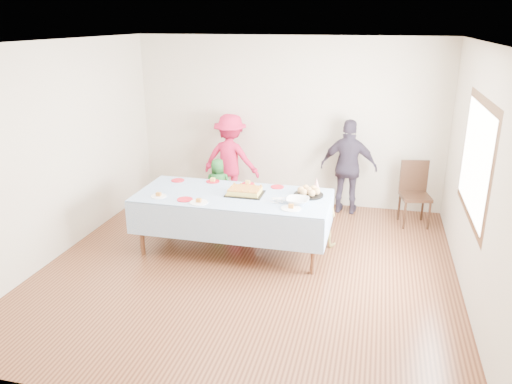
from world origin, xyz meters
TOP-DOWN VIEW (x-y plane):
  - ground at (0.00, 0.00)m, footprint 5.00×5.00m
  - room_walls at (0.05, 0.00)m, footprint 5.04×5.04m
  - party_table at (-0.33, 0.45)m, footprint 2.50×1.10m
  - birthday_cake at (-0.18, 0.50)m, footprint 0.47×0.36m
  - rolls_tray at (0.63, 0.65)m, footprint 0.38×0.38m
  - punch_bowl at (0.54, 0.32)m, footprint 0.29×0.29m
  - party_hat at (0.69, 0.88)m, footprint 0.10×0.10m
  - fork_pile at (0.31, 0.31)m, footprint 0.24×0.18m
  - plate_red_far_a at (-1.25, 0.82)m, footprint 0.18×0.18m
  - plate_red_far_b at (-0.75, 0.90)m, footprint 0.19×0.19m
  - plate_red_far_c at (-0.25, 0.90)m, footprint 0.19×0.19m
  - plate_red_far_d at (0.17, 0.88)m, footprint 0.18×0.18m
  - plate_red_near at (-0.86, 0.11)m, footprint 0.20×0.20m
  - plate_white_left at (-1.23, 0.14)m, footprint 0.20×0.20m
  - plate_white_mid at (-0.65, 0.05)m, footprint 0.23×0.23m
  - plate_white_right at (0.49, 0.12)m, footprint 0.24×0.24m
  - dining_chair at (2.03, 2.00)m, footprint 0.49×0.49m
  - toddler_left at (-0.30, 0.98)m, footprint 0.31×0.24m
  - toddler_mid at (-0.96, 1.75)m, footprint 0.48×0.37m
  - toddler_right at (0.81, 0.90)m, footprint 0.41×0.34m
  - adult_left at (-0.88, 2.20)m, footprint 1.03×0.67m
  - adult_right at (1.03, 2.20)m, footprint 0.90×0.43m

SIDE VIEW (x-z plane):
  - ground at x=0.00m, z-range 0.00..0.00m
  - toddler_left at x=-0.30m, z-range 0.00..0.77m
  - toddler_right at x=0.81m, z-range 0.00..0.77m
  - toddler_mid at x=-0.96m, z-range 0.00..0.87m
  - dining_chair at x=2.03m, z-range 0.05..1.01m
  - party_table at x=-0.33m, z-range 0.33..1.11m
  - adult_left at x=-0.88m, z-range 0.00..1.49m
  - adult_right at x=1.03m, z-range 0.00..1.50m
  - plate_red_far_a at x=-1.25m, z-range 0.78..0.79m
  - plate_red_far_b at x=-0.75m, z-range 0.78..0.79m
  - plate_red_far_c at x=-0.25m, z-range 0.78..0.79m
  - plate_red_far_d at x=0.17m, z-range 0.78..0.79m
  - plate_red_near at x=-0.86m, z-range 0.78..0.79m
  - plate_white_left at x=-1.23m, z-range 0.78..0.79m
  - plate_white_mid at x=-0.65m, z-range 0.78..0.79m
  - plate_white_right at x=0.49m, z-range 0.78..0.79m
  - fork_pile at x=0.31m, z-range 0.78..0.85m
  - punch_bowl at x=0.54m, z-range 0.78..0.85m
  - birthday_cake at x=-0.18m, z-range 0.78..0.86m
  - rolls_tray at x=0.63m, z-range 0.77..0.89m
  - party_hat at x=0.69m, z-range 0.78..0.95m
  - room_walls at x=0.05m, z-range 0.41..3.13m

